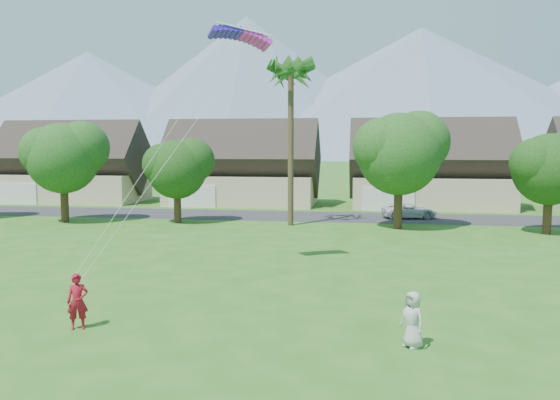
% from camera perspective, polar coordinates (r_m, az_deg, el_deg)
% --- Properties ---
extents(ground, '(500.00, 500.00, 0.00)m').
position_cam_1_polar(ground, '(14.31, -6.42, -19.44)').
color(ground, '#2D6019').
rests_on(ground, ground).
extents(street, '(90.00, 7.00, 0.01)m').
position_cam_1_polar(street, '(47.02, 4.42, -1.73)').
color(street, '#2D2D30').
rests_on(street, ground).
extents(kite_flyer, '(0.80, 0.68, 1.87)m').
position_cam_1_polar(kite_flyer, '(19.55, -20.39, -9.91)').
color(kite_flyer, maroon).
rests_on(kite_flyer, ground).
extents(watcher, '(0.96, 0.99, 1.72)m').
position_cam_1_polar(watcher, '(17.27, 13.69, -12.03)').
color(watcher, '#B1B2AE').
rests_on(watcher, ground).
extents(parked_car, '(4.83, 2.94, 1.25)m').
position_cam_1_polar(parked_car, '(46.97, 13.34, -1.11)').
color(parked_car, silver).
rests_on(parked_car, ground).
extents(mountain_ridge, '(540.00, 240.00, 70.00)m').
position_cam_1_polar(mountain_ridge, '(273.55, 10.28, 10.44)').
color(mountain_ridge, slate).
rests_on(mountain_ridge, ground).
extents(houses_row, '(72.75, 8.19, 8.86)m').
position_cam_1_polar(houses_row, '(55.63, 5.64, 2.97)').
color(houses_row, beige).
rests_on(houses_row, ground).
extents(tree_row, '(62.27, 6.67, 8.45)m').
position_cam_1_polar(tree_row, '(40.69, 2.22, 4.03)').
color(tree_row, '#47301C').
rests_on(tree_row, ground).
extents(fan_palm, '(3.00, 3.00, 13.80)m').
position_cam_1_polar(fan_palm, '(41.75, 1.15, 13.59)').
color(fan_palm, '#4C3D26').
rests_on(fan_palm, ground).
extents(parafoil_kite, '(3.16, 1.55, 0.50)m').
position_cam_1_polar(parafoil_kite, '(26.83, -4.14, 16.91)').
color(parafoil_kite, '#391CD3').
rests_on(parafoil_kite, ground).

